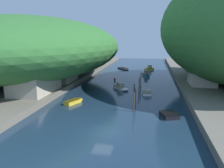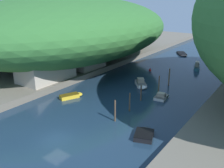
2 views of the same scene
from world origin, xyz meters
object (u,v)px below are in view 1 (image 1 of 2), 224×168
Objects in this scene: boathouse_shed at (61,70)px; channel_buoy_near at (115,79)px; boat_far_upstream at (145,74)px; boat_moored_right at (149,68)px; boat_white_cruiser at (147,92)px; boat_mid_channel at (122,87)px; person_on_quay at (53,87)px; boat_yellow_tender at (74,101)px; boat_near_quay at (124,69)px; waterfront_building at (35,74)px; right_bank_cottage at (202,75)px; boat_small_dinghy at (168,114)px.

boathouse_shed reaches higher than channel_buoy_near.
boat_far_upstream reaches higher than channel_buoy_near.
boat_moored_right is 1.10× the size of boat_white_cruiser.
person_on_quay is at bearing -4.60° from boat_mid_channel.
boat_yellow_tender is 6.31m from person_on_quay.
boat_near_quay is (-8.86, -0.36, -0.33)m from boat_moored_right.
right_bank_cottage is at bearing 22.24° from waterfront_building.
boat_yellow_tender reaches higher than boat_small_dinghy.
boathouse_shed is 14.78m from channel_buoy_near.
right_bank_cottage is 32.07m from person_on_quay.
boat_small_dinghy is at bearing -109.01° from person_on_quay.
boat_white_cruiser is 15.59m from channel_buoy_near.
boat_moored_right reaches higher than boat_near_quay.
boat_near_quay is (-9.21, 33.62, -0.11)m from boat_white_cruiser.
waterfront_building reaches higher than person_on_quay.
boat_moored_right is 31.50m from boat_mid_channel.
boat_white_cruiser is (-3.49, 12.41, 0.00)m from boat_small_dinghy.
boat_near_quay is (11.01, 29.65, -3.54)m from boathouse_shed.
boat_near_quay is (-12.70, 46.03, -0.11)m from boat_small_dinghy.
waterfront_building is at bearing -168.07° from boat_white_cruiser.
boat_small_dinghy is at bearing -100.45° from boat_far_upstream.
person_on_quay reaches higher than boat_yellow_tender.
right_bank_cottage is at bearing 55.16° from boat_yellow_tender.
boat_moored_right is at bearing -25.62° from person_on_quay.
boat_yellow_tender is 13.44m from boat_mid_channel.
channel_buoy_near reaches higher than boat_small_dinghy.
right_bank_cottage is 20.75m from boat_small_dinghy.
person_on_quay reaches higher than channel_buoy_near.
person_on_quay reaches higher than boat_white_cruiser.
boat_yellow_tender is at bearing -128.69° from boat_far_upstream.
boat_far_upstream is at bearing 91.46° from boat_near_quay.
right_bank_cottage is 1.99× the size of boat_moored_right.
boat_yellow_tender is at bearing -151.58° from boat_white_cruiser.
boat_white_cruiser is at bearing 72.86° from boat_near_quay.
boat_yellow_tender is at bearing -119.24° from person_on_quay.
channel_buoy_near is at bearing 104.01° from boat_yellow_tender.
boat_near_quay is 40.49m from person_on_quay.
boat_far_upstream is 3.22× the size of person_on_quay.
boathouse_shed reaches higher than boat_far_upstream.
boat_small_dinghy is 47.75m from boat_near_quay.
boat_far_upstream is (-4.55, 33.91, 0.22)m from boat_small_dinghy.
channel_buoy_near is (-8.88, 12.82, 0.02)m from boat_white_cruiser.
boathouse_shed is 31.83m from boat_near_quay.
boat_white_cruiser is at bearing -11.12° from boathouse_shed.
boat_small_dinghy is at bearing 10.10° from boat_yellow_tender.
channel_buoy_near is (3.52, 21.49, 0.01)m from boat_yellow_tender.
waterfront_building is 2.46× the size of boat_mid_channel.
boat_yellow_tender is (7.82, -12.65, -3.42)m from boathouse_shed.
boat_yellow_tender is at bearing -99.30° from channel_buoy_near.
waterfront_building is 45.90m from boat_moored_right.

